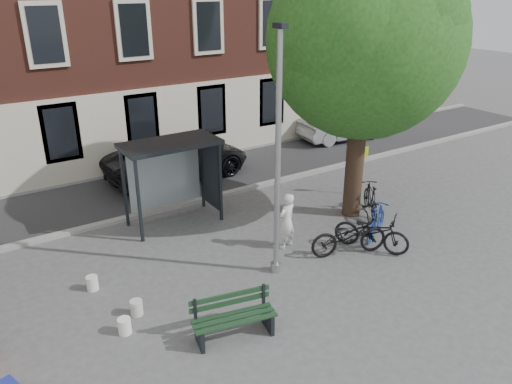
{
  "coord_description": "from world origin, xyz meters",
  "views": [
    {
      "loc": [
        -6.47,
        -9.01,
        6.92
      ],
      "look_at": [
        0.62,
        1.9,
        1.4
      ],
      "focal_mm": 35.0,
      "sensor_mm": 36.0,
      "label": 1
    }
  ],
  "objects": [
    {
      "name": "bench",
      "position": [
        -2.21,
        -1.59,
        0.42
      ],
      "size": [
        1.84,
        0.92,
        0.91
      ],
      "rotation": [
        0.0,
        0.0,
        -0.21
      ],
      "color": "#1E2328",
      "rests_on": "ground"
    },
    {
      "name": "tree_right",
      "position": [
        4.01,
        1.38,
        5.62
      ],
      "size": [
        5.76,
        5.6,
        8.2
      ],
      "color": "black",
      "rests_on": "ground"
    },
    {
      "name": "bike_b",
      "position": [
        3.54,
        -0.02,
        0.5
      ],
      "size": [
        1.68,
        1.18,
        0.99
      ],
      "primitive_type": "imported",
      "rotation": [
        0.0,
        0.0,
        2.05
      ],
      "color": "navy",
      "rests_on": "ground"
    },
    {
      "name": "bike_a",
      "position": [
        2.16,
        -0.36,
        0.57
      ],
      "size": [
        2.28,
        1.4,
        1.13
      ],
      "primitive_type": "imported",
      "rotation": [
        0.0,
        0.0,
        1.25
      ],
      "color": "black",
      "rests_on": "ground"
    },
    {
      "name": "ground",
      "position": [
        0.0,
        0.0,
        0.0
      ],
      "size": [
        90.0,
        90.0,
        0.0
      ],
      "primitive_type": "plane",
      "color": "#4C4C4F",
      "rests_on": "ground"
    },
    {
      "name": "notice_sign",
      "position": [
        5.41,
        2.51,
        1.23
      ],
      "size": [
        0.3,
        0.09,
        1.75
      ],
      "rotation": [
        0.0,
        0.0,
        -0.22
      ],
      "color": "#9EA0A3",
      "rests_on": "ground"
    },
    {
      "name": "lamppost",
      "position": [
        0.0,
        0.0,
        2.78
      ],
      "size": [
        0.28,
        0.35,
        6.11
      ],
      "color": "#9EA0A3",
      "rests_on": "ground"
    },
    {
      "name": "curb_far",
      "position": [
        0.0,
        9.0,
        0.06
      ],
      "size": [
        40.0,
        0.25,
        0.12
      ],
      "primitive_type": "cube",
      "color": "gray",
      "rests_on": "ground"
    },
    {
      "name": "car_silver",
      "position": [
        9.42,
        7.78,
        0.74
      ],
      "size": [
        4.62,
        2.08,
        1.47
      ],
      "primitive_type": "imported",
      "rotation": [
        0.0,
        0.0,
        1.45
      ],
      "color": "#989A9F",
      "rests_on": "ground"
    },
    {
      "name": "curb_near",
      "position": [
        0.0,
        5.0,
        0.06
      ],
      "size": [
        40.0,
        0.25,
        0.12
      ],
      "primitive_type": "cube",
      "color": "gray",
      "rests_on": "ground"
    },
    {
      "name": "road",
      "position": [
        0.0,
        7.0,
        0.01
      ],
      "size": [
        40.0,
        4.0,
        0.01
      ],
      "primitive_type": "cube",
      "color": "#28282B",
      "rests_on": "ground"
    },
    {
      "name": "bucket_b",
      "position": [
        -4.22,
        1.74,
        0.18
      ],
      "size": [
        0.31,
        0.31,
        0.36
      ],
      "primitive_type": "cylinder",
      "rotation": [
        0.0,
        0.0,
        0.12
      ],
      "color": "white",
      "rests_on": "ground"
    },
    {
      "name": "painter",
      "position": [
        0.98,
        0.89,
        0.81
      ],
      "size": [
        0.67,
        0.53,
        1.62
      ],
      "primitive_type": "imported",
      "rotation": [
        0.0,
        0.0,
        3.4
      ],
      "color": "silver",
      "rests_on": "ground"
    },
    {
      "name": "car_dark",
      "position": [
        0.76,
        7.5,
        0.76
      ],
      "size": [
        5.7,
        3.0,
        1.53
      ],
      "primitive_type": "imported",
      "rotation": [
        0.0,
        0.0,
        1.66
      ],
      "color": "black",
      "rests_on": "ground"
    },
    {
      "name": "bucket_c",
      "position": [
        -4.11,
        -0.27,
        0.18
      ],
      "size": [
        0.35,
        0.35,
        0.36
      ],
      "primitive_type": "cylinder",
      "rotation": [
        0.0,
        0.0,
        -0.3
      ],
      "color": "white",
      "rests_on": "ground"
    },
    {
      "name": "bus_shelter",
      "position": [
        -0.61,
        4.11,
        1.92
      ],
      "size": [
        2.85,
        1.45,
        2.62
      ],
      "color": "#1E2328",
      "rests_on": "ground"
    },
    {
      "name": "bike_d",
      "position": [
        4.51,
        1.17,
        0.52
      ],
      "size": [
        1.33,
        1.73,
        1.04
      ],
      "primitive_type": "imported",
      "rotation": [
        0.0,
        0.0,
        2.59
      ],
      "color": "black",
      "rests_on": "ground"
    },
    {
      "name": "bucket_a",
      "position": [
        -3.67,
        0.21,
        0.18
      ],
      "size": [
        0.35,
        0.35,
        0.36
      ],
      "primitive_type": "cylinder",
      "rotation": [
        0.0,
        0.0,
        0.31
      ],
      "color": "silver",
      "rests_on": "ground"
    },
    {
      "name": "bike_c",
      "position": [
        2.87,
        -0.5,
        0.55
      ],
      "size": [
        1.7,
        2.16,
        1.09
      ],
      "primitive_type": "imported",
      "rotation": [
        0.0,
        0.0,
        0.54
      ],
      "color": "black",
      "rests_on": "ground"
    }
  ]
}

